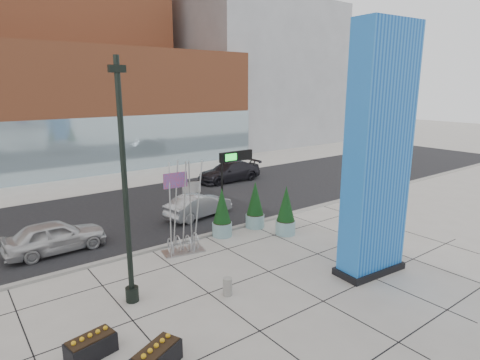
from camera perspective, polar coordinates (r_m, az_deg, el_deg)
ground at (r=17.46m, az=-0.64°, el=-12.60°), size 160.00×160.00×0.00m
street_asphalt at (r=25.64m, az=-14.10°, el=-4.40°), size 80.00×12.00×0.02m
curb_edge at (r=20.52m, az=-7.37°, el=-8.46°), size 80.00×0.30×0.12m
tower_podium at (r=41.02m, az=-22.81°, el=9.29°), size 34.00×10.00×11.00m
tower_glass_front at (r=36.70m, az=-20.47°, el=4.42°), size 34.00×0.60×5.00m
building_grey_parking at (r=56.95m, az=1.27°, el=14.66°), size 20.00×18.00×18.00m
blue_pylon at (r=16.70m, az=19.01°, el=2.95°), size 3.10×1.57×10.01m
lamp_post at (r=14.32m, az=-15.86°, el=-3.93°), size 0.55×0.47×8.57m
public_art_sculpture at (r=18.94m, az=-8.11°, el=-6.86°), size 2.06×1.29×4.36m
concrete_bollard at (r=15.42m, az=-1.78°, el=-14.91°), size 0.35×0.35×0.68m
overhead_street_sign at (r=20.74m, az=-0.93°, el=2.39°), size 2.03×0.24×4.32m
round_planter_east at (r=21.06m, az=6.54°, el=-4.47°), size 1.04×1.04×2.60m
round_planter_mid at (r=21.96m, az=2.16°, el=-3.67°), size 1.03×1.03×2.58m
round_planter_west at (r=20.70m, az=-2.58°, el=-4.76°), size 1.03×1.03×2.57m
box_planter_north at (r=13.16m, az=-20.44°, el=-21.22°), size 1.46×0.92×0.74m
box_planter_south at (r=12.25m, az=-11.74°, el=-23.39°), size 1.58×1.22×0.78m
car_white_west at (r=20.73m, az=-24.78°, el=-7.33°), size 4.51×1.89×1.52m
car_silver_mid at (r=23.89m, az=-5.89°, el=-3.64°), size 4.42×2.19×1.39m
car_dark_east at (r=32.65m, az=-1.56°, el=1.18°), size 5.43×2.26×1.57m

